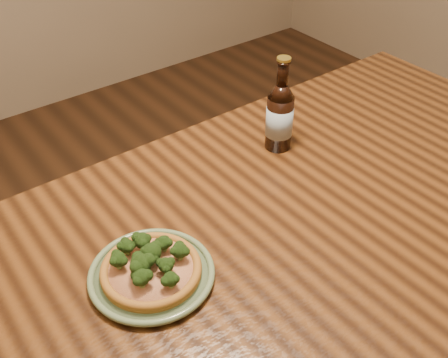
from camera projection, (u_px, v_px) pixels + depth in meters
table at (309, 231)px, 1.30m from camera, size 1.60×0.90×0.75m
plate at (152, 274)px, 1.05m from camera, size 0.26×0.26×0.02m
pizza at (151, 267)px, 1.04m from camera, size 0.20×0.20×0.07m
beer_bottle at (280, 116)px, 1.36m from camera, size 0.07×0.07×0.26m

